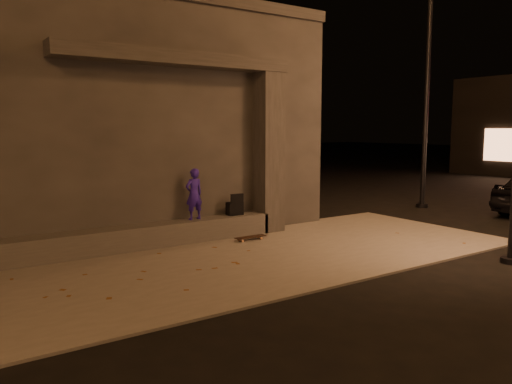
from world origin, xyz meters
TOP-DOWN VIEW (x-y plane):
  - ground at (0.00, 0.00)m, footprint 120.00×120.00m
  - sidewalk at (0.00, 2.00)m, footprint 11.00×4.40m
  - building at (-1.00, 6.49)m, footprint 9.00×5.10m
  - ledge at (-1.50, 3.75)m, footprint 6.00×0.55m
  - column at (1.70, 3.75)m, footprint 0.55×0.55m
  - canopy at (-0.50, 3.80)m, footprint 5.00×0.70m
  - skateboarder at (-0.21, 3.75)m, footprint 0.42×0.30m
  - backpack at (0.79, 3.75)m, footprint 0.36×0.25m
  - skateboard at (0.78, 3.10)m, footprint 0.71×0.19m
  - street_lamp_2 at (7.75, 4.11)m, footprint 0.36×0.36m

SIDE VIEW (x-z plane):
  - ground at x=0.00m, z-range 0.00..0.00m
  - sidewalk at x=0.00m, z-range 0.00..0.04m
  - skateboard at x=0.78m, z-range 0.06..0.14m
  - ledge at x=-1.50m, z-range 0.04..0.49m
  - backpack at x=0.79m, z-range 0.41..0.90m
  - skateboarder at x=-0.21m, z-range 0.49..1.57m
  - column at x=1.70m, z-range 0.04..3.64m
  - building at x=-1.00m, z-range -0.01..5.22m
  - canopy at x=-0.50m, z-range 3.64..3.92m
  - street_lamp_2 at x=7.75m, z-range 0.49..8.09m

